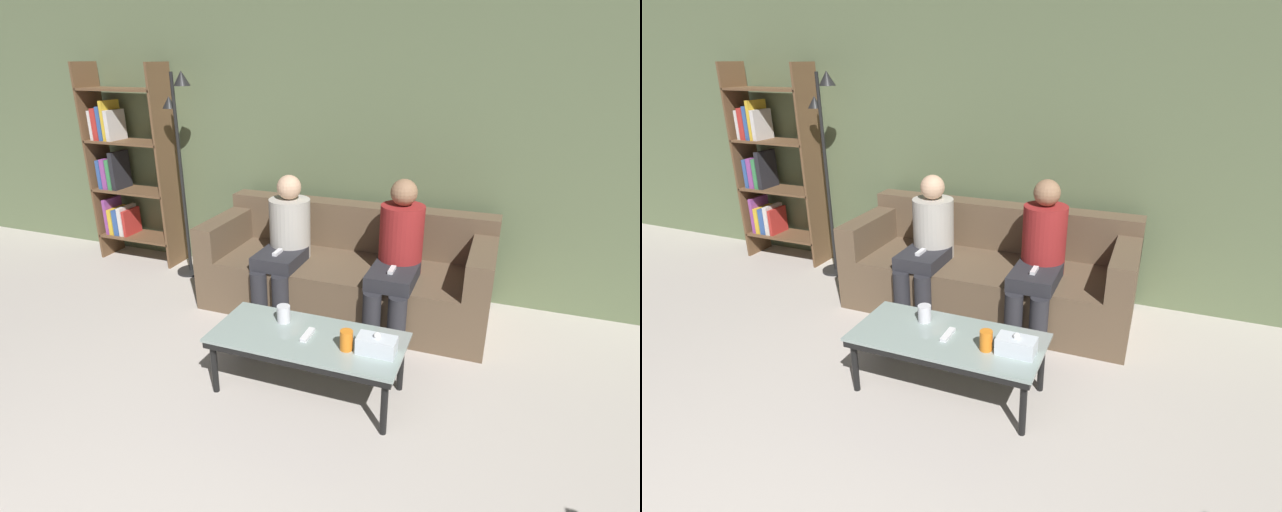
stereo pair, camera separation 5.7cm
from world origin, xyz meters
TOP-DOWN VIEW (x-y plane):
  - wall_back at (0.00, 3.75)m, footprint 12.00×0.06m
  - couch at (0.00, 3.24)m, footprint 2.26×0.87m
  - coffee_table at (0.13, 2.07)m, footprint 1.16×0.52m
  - cup_near_left at (0.39, 2.02)m, footprint 0.08×0.08m
  - cup_near_right at (-0.08, 2.18)m, footprint 0.08×0.08m
  - tissue_box at (0.56, 2.04)m, footprint 0.22×0.12m
  - game_remote at (0.13, 2.07)m, footprint 0.04×0.15m
  - bookshelf at (-2.38, 3.52)m, footprint 0.85×0.32m
  - standing_lamp at (-1.59, 3.38)m, footprint 0.31×0.26m
  - seated_person_left_end at (-0.45, 3.03)m, footprint 0.33×0.63m
  - seated_person_mid_left at (0.45, 3.03)m, footprint 0.32×0.66m

SIDE VIEW (x-z plane):
  - couch at x=0.00m, z-range -0.10..0.70m
  - coffee_table at x=0.13m, z-range 0.15..0.54m
  - game_remote at x=0.13m, z-range 0.39..0.41m
  - tissue_box at x=0.56m, z-range 0.37..0.50m
  - cup_near_right at x=-0.08m, z-range 0.39..0.49m
  - cup_near_left at x=0.39m, z-range 0.39..0.50m
  - seated_person_left_end at x=-0.45m, z-range 0.04..1.13m
  - seated_person_mid_left at x=0.45m, z-range 0.04..1.17m
  - bookshelf at x=-2.38m, z-range -0.04..1.86m
  - standing_lamp at x=-1.59m, z-range 0.21..2.04m
  - wall_back at x=0.00m, z-range 0.00..2.60m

